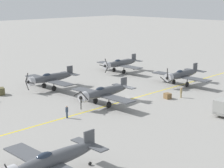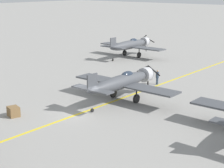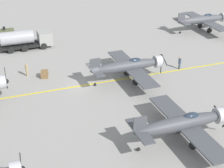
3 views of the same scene
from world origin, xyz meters
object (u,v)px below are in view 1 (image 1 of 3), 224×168
at_px(airplane_near_center, 182,75).
at_px(ground_crew_inspecting, 67,111).
at_px(airplane_near_right, 120,63).
at_px(supply_crate_mid_lane, 0,91).
at_px(supply_crate_outboard, 167,96).
at_px(airplane_mid_right, 50,78).
at_px(airplane_mid_center, 104,92).
at_px(ground_crew_walking, 181,92).
at_px(airplane_far_left, 51,160).

relative_size(airplane_near_center, ground_crew_inspecting, 6.86).
relative_size(airplane_near_right, supply_crate_mid_lane, 8.28).
bearing_deg(supply_crate_outboard, ground_crew_inspecting, 78.22).
height_order(airplane_mid_right, airplane_mid_center, same).
relative_size(airplane_mid_center, ground_crew_walking, 6.85).
distance_m(airplane_far_left, airplane_mid_center, 24.56).
relative_size(airplane_near_right, supply_crate_outboard, 11.06).
relative_size(airplane_far_left, supply_crate_outboard, 11.06).
height_order(airplane_near_right, supply_crate_outboard, airplane_near_right).
distance_m(ground_crew_inspecting, supply_crate_mid_lane, 17.82).
height_order(ground_crew_walking, supply_crate_mid_lane, ground_crew_walking).
height_order(airplane_far_left, airplane_mid_center, same).
xyz_separation_m(ground_crew_inspecting, supply_crate_mid_lane, (17.81, 0.11, -0.35)).
distance_m(airplane_mid_center, supply_crate_mid_lane, 18.72).
relative_size(airplane_mid_right, airplane_far_left, 1.00).
bearing_deg(airplane_far_left, ground_crew_inspecting, -57.84).
bearing_deg(airplane_mid_center, airplane_mid_right, 4.75).
xyz_separation_m(airplane_far_left, supply_crate_mid_lane, (31.04, -12.08, -1.41)).
height_order(airplane_far_left, ground_crew_inspecting, airplane_far_left).
distance_m(airplane_mid_right, airplane_near_center, 24.28).
bearing_deg(airplane_mid_right, airplane_far_left, 132.66).
relative_size(airplane_near_center, supply_crate_outboard, 11.06).
distance_m(airplane_near_right, ground_crew_inspecting, 32.59).
bearing_deg(airplane_far_left, supply_crate_outboard, -87.58).
relative_size(airplane_mid_right, ground_crew_walking, 6.85).
distance_m(supply_crate_mid_lane, supply_crate_outboard, 28.02).
distance_m(airplane_mid_right, ground_crew_walking, 23.18).
bearing_deg(supply_crate_outboard, airplane_mid_right, 26.94).
relative_size(airplane_mid_center, supply_crate_mid_lane, 8.28).
height_order(airplane_far_left, ground_crew_walking, airplane_far_left).
xyz_separation_m(ground_crew_walking, supply_crate_mid_lane, (22.73, 19.99, -0.35)).
bearing_deg(supply_crate_mid_lane, airplane_near_right, -92.33).
bearing_deg(ground_crew_walking, supply_crate_mid_lane, 41.33).
height_order(airplane_near_center, supply_crate_mid_lane, airplane_near_center).
height_order(ground_crew_walking, supply_crate_outboard, ground_crew_walking).
xyz_separation_m(airplane_near_right, supply_crate_mid_lane, (1.15, 28.10, -1.41)).
relative_size(ground_crew_walking, supply_crate_outboard, 1.61).
bearing_deg(airplane_far_left, ground_crew_walking, -90.64).
bearing_deg(supply_crate_mid_lane, airplane_near_center, -122.62).
xyz_separation_m(airplane_near_right, supply_crate_outboard, (-20.38, 10.16, -1.56)).
xyz_separation_m(airplane_near_center, ground_crew_walking, (-5.11, 7.54, -1.06)).
xyz_separation_m(airplane_mid_right, ground_crew_inspecting, (-15.10, 8.26, -1.06)).
relative_size(airplane_mid_right, ground_crew_inspecting, 6.86).
xyz_separation_m(airplane_near_center, airplane_near_right, (16.47, -0.56, 0.00)).
xyz_separation_m(airplane_mid_right, airplane_near_center, (-14.91, -19.16, 0.00)).
relative_size(airplane_far_left, airplane_near_center, 1.00).
relative_size(airplane_mid_center, supply_crate_outboard, 11.06).
bearing_deg(supply_crate_outboard, airplane_mid_center, 64.94).
distance_m(ground_crew_walking, supply_crate_mid_lane, 30.28).
distance_m(airplane_far_left, supply_crate_outboard, 31.53).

